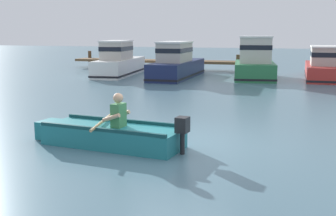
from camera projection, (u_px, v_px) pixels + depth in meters
name	position (u px, v px, depth m)	size (l,w,h in m)	color
ground_plane	(177.00, 142.00, 9.91)	(120.00, 120.00, 0.00)	slate
wooden_dock	(158.00, 61.00, 29.27)	(11.92, 1.64, 1.13)	brown
rowboat_with_person	(110.00, 134.00, 9.55)	(3.73, 1.97, 1.19)	#1E727A
moored_boat_white	(119.00, 62.00, 25.06)	(2.41, 6.05, 2.02)	white
moored_boat_navy	(177.00, 64.00, 23.68)	(1.89, 6.27, 2.00)	#19234C
moored_boat_green	(255.00, 63.00, 23.13)	(2.77, 4.79, 2.29)	#287042
moored_boat_red	(324.00, 67.00, 23.23)	(2.10, 6.23, 1.77)	#B72D28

